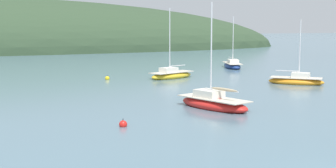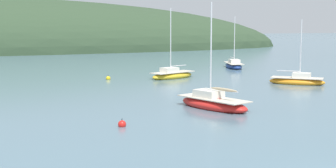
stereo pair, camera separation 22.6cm
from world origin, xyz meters
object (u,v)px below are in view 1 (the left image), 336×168
sailboat_white_near (296,81)px  sailboat_yellow_far (171,75)px  mooring_buoy_outer (123,124)px  sailboat_cream_ketch (213,103)px  mooring_buoy_channel (107,78)px  sailboat_black_sloop (232,65)px

sailboat_white_near → sailboat_yellow_far: bearing=138.2°
sailboat_yellow_far → mooring_buoy_outer: sailboat_yellow_far is taller
sailboat_yellow_far → sailboat_cream_ketch: 17.39m
sailboat_white_near → mooring_buoy_channel: sailboat_white_near is taller
mooring_buoy_channel → mooring_buoy_outer: bearing=-100.2°
sailboat_white_near → mooring_buoy_channel: (-15.42, 9.11, -0.19)m
sailboat_black_sloop → mooring_buoy_channel: (-17.09, -6.94, -0.20)m
sailboat_black_sloop → mooring_buoy_outer: sailboat_black_sloop is taller
sailboat_black_sloop → sailboat_white_near: 16.14m
sailboat_black_sloop → sailboat_white_near: sailboat_black_sloop is taller
sailboat_cream_ketch → sailboat_black_sloop: size_ratio=1.10×
sailboat_cream_ketch → mooring_buoy_outer: bearing=-152.9°
sailboat_white_near → sailboat_cream_ketch: bearing=-144.1°
sailboat_cream_ketch → sailboat_black_sloop: 28.65m
sailboat_black_sloop → sailboat_yellow_far: bearing=-143.8°
mooring_buoy_channel → sailboat_black_sloop: bearing=22.1°
mooring_buoy_channel → sailboat_yellow_far: bearing=-8.7°
sailboat_cream_ketch → mooring_buoy_outer: sailboat_cream_ketch is taller
sailboat_white_near → mooring_buoy_channel: size_ratio=11.10×
sailboat_cream_ketch → sailboat_white_near: sailboat_cream_ketch is taller
sailboat_cream_ketch → sailboat_black_sloop: bearing=60.7°
sailboat_cream_ketch → sailboat_black_sloop: (14.02, 24.98, -0.03)m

